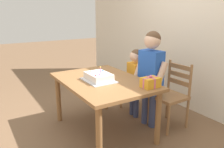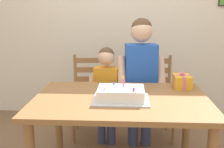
# 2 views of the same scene
# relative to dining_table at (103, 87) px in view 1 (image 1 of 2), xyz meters

# --- Properties ---
(ground_plane) EXTENTS (20.00, 20.00, 0.00)m
(ground_plane) POSITION_rel_dining_table_xyz_m (0.00, 0.00, -0.64)
(ground_plane) COLOR brown
(back_wall) EXTENTS (6.40, 0.11, 2.60)m
(back_wall) POSITION_rel_dining_table_xyz_m (0.01, 1.63, 0.66)
(back_wall) COLOR silver
(back_wall) RESTS_ON ground
(dining_table) EXTENTS (1.42, 0.98, 0.74)m
(dining_table) POSITION_rel_dining_table_xyz_m (0.00, 0.00, 0.00)
(dining_table) COLOR olive
(dining_table) RESTS_ON ground
(birthday_cake) EXTENTS (0.44, 0.34, 0.19)m
(birthday_cake) POSITION_rel_dining_table_xyz_m (-0.00, -0.07, 0.14)
(birthday_cake) COLOR silver
(birthday_cake) RESTS_ON dining_table
(gift_box_red_large) EXTENTS (0.16, 0.22, 0.15)m
(gift_box_red_large) POSITION_rel_dining_table_xyz_m (0.55, 0.33, 0.15)
(gift_box_red_large) COLOR gold
(gift_box_red_large) RESTS_ON dining_table
(chair_left) EXTENTS (0.46, 0.46, 0.92)m
(chair_left) POSITION_rel_dining_table_xyz_m (-0.36, 0.89, -0.18)
(chair_left) COLOR #996B42
(chair_left) RESTS_ON ground
(chair_right) EXTENTS (0.43, 0.43, 0.92)m
(chair_right) POSITION_rel_dining_table_xyz_m (0.35, 0.89, -0.18)
(chair_right) COLOR #996B42
(chair_right) RESTS_ON ground
(child_older) EXTENTS (0.51, 0.30, 1.35)m
(child_older) POSITION_rel_dining_table_xyz_m (0.19, 0.65, 0.18)
(child_older) COLOR #38426B
(child_older) RESTS_ON ground
(child_younger) EXTENTS (0.40, 0.23, 1.06)m
(child_younger) POSITION_rel_dining_table_xyz_m (-0.17, 0.65, -0.00)
(child_younger) COLOR #38426B
(child_younger) RESTS_ON ground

